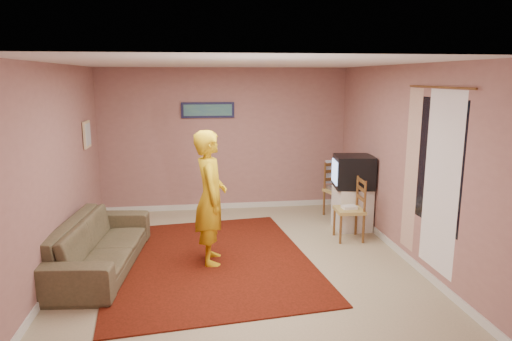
{
  "coord_description": "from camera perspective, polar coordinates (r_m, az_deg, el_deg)",
  "views": [
    {
      "loc": [
        -0.55,
        -5.79,
        2.44
      ],
      "look_at": [
        0.32,
        0.6,
        1.11
      ],
      "focal_mm": 32.0,
      "sensor_mm": 36.0,
      "label": 1
    }
  ],
  "objects": [
    {
      "name": "ground",
      "position": [
        6.3,
        -2.18,
        -11.09
      ],
      "size": [
        5.0,
        5.0,
        0.0
      ],
      "primitive_type": "plane",
      "color": "tan",
      "rests_on": "ground"
    },
    {
      "name": "wall_back",
      "position": [
        8.38,
        -3.91,
        3.83
      ],
      "size": [
        4.5,
        0.02,
        2.6
      ],
      "primitive_type": "cube",
      "color": "#9D6D67",
      "rests_on": "ground"
    },
    {
      "name": "wall_front",
      "position": [
        3.52,
        1.66,
        -7.17
      ],
      "size": [
        4.5,
        0.02,
        2.6
      ],
      "primitive_type": "cube",
      "color": "#9D6D67",
      "rests_on": "ground"
    },
    {
      "name": "wall_left",
      "position": [
        6.14,
        -23.66,
        -0.01
      ],
      "size": [
        0.02,
        5.0,
        2.6
      ],
      "primitive_type": "cube",
      "color": "#9D6D67",
      "rests_on": "ground"
    },
    {
      "name": "wall_right",
      "position": [
        6.53,
        17.79,
        1.07
      ],
      "size": [
        0.02,
        5.0,
        2.6
      ],
      "primitive_type": "cube",
      "color": "#9D6D67",
      "rests_on": "ground"
    },
    {
      "name": "ceiling",
      "position": [
        5.82,
        -2.38,
        13.25
      ],
      "size": [
        4.5,
        5.0,
        0.02
      ],
      "primitive_type": "cube",
      "color": "silver",
      "rests_on": "wall_back"
    },
    {
      "name": "baseboard_back",
      "position": [
        8.63,
        -3.8,
        -4.42
      ],
      "size": [
        4.5,
        0.02,
        0.1
      ],
      "primitive_type": "cube",
      "color": "silver",
      "rests_on": "ground"
    },
    {
      "name": "baseboard_left",
      "position": [
        6.49,
        -22.67,
        -10.88
      ],
      "size": [
        0.02,
        5.0,
        0.1
      ],
      "primitive_type": "cube",
      "color": "silver",
      "rests_on": "ground"
    },
    {
      "name": "baseboard_right",
      "position": [
        6.85,
        17.06,
        -9.26
      ],
      "size": [
        0.02,
        5.0,
        0.1
      ],
      "primitive_type": "cube",
      "color": "silver",
      "rests_on": "ground"
    },
    {
      "name": "window",
      "position": [
        5.72,
        21.66,
        0.89
      ],
      "size": [
        0.01,
        1.1,
        1.5
      ],
      "primitive_type": "cube",
      "color": "black",
      "rests_on": "wall_right"
    },
    {
      "name": "curtain_sheer",
      "position": [
        5.62,
        22.12,
        -1.41
      ],
      "size": [
        0.01,
        0.75,
        2.1
      ],
      "primitive_type": "cube",
      "color": "white",
      "rests_on": "wall_right"
    },
    {
      "name": "curtain_floral",
      "position": [
        6.22,
        18.84,
        0.02
      ],
      "size": [
        0.01,
        0.35,
        2.1
      ],
      "primitive_type": "cube",
      "color": "beige",
      "rests_on": "wall_right"
    },
    {
      "name": "curtain_rod",
      "position": [
        5.61,
        21.93,
        9.64
      ],
      "size": [
        0.02,
        1.4,
        0.02
      ],
      "primitive_type": "cylinder",
      "rotation": [
        1.57,
        0.0,
        0.0
      ],
      "color": "brown",
      "rests_on": "wall_right"
    },
    {
      "name": "picture_back",
      "position": [
        8.28,
        -6.04,
        7.52
      ],
      "size": [
        0.95,
        0.04,
        0.28
      ],
      "color": "#131536",
      "rests_on": "wall_back"
    },
    {
      "name": "picture_left",
      "position": [
        7.63,
        -20.36,
        4.25
      ],
      "size": [
        0.04,
        0.38,
        0.42
      ],
      "color": "beige",
      "rests_on": "wall_left"
    },
    {
      "name": "area_rug",
      "position": [
        6.29,
        -5.93,
        -11.1
      ],
      "size": [
        2.98,
        3.57,
        0.02
      ],
      "primitive_type": "cube",
      "rotation": [
        0.0,
        0.0,
        0.11
      ],
      "color": "black",
      "rests_on": "ground"
    },
    {
      "name": "tv_cabinet",
      "position": [
        7.57,
        11.91,
        -4.64
      ],
      "size": [
        0.54,
        0.5,
        0.69
      ],
      "primitive_type": "cube",
      "color": "silver",
      "rests_on": "ground"
    },
    {
      "name": "crt_tv",
      "position": [
        7.42,
        12.06,
        -0.14
      ],
      "size": [
        0.67,
        0.61,
        0.52
      ],
      "rotation": [
        0.0,
        0.0,
        -0.13
      ],
      "color": "black",
      "rests_on": "tv_cabinet"
    },
    {
      "name": "chair_a",
      "position": [
        8.14,
        10.35,
        -1.7
      ],
      "size": [
        0.54,
        0.53,
        0.52
      ],
      "rotation": [
        0.0,
        0.0,
        0.33
      ],
      "color": "tan",
      "rests_on": "ground"
    },
    {
      "name": "dvd_player",
      "position": [
        8.16,
        10.33,
        -2.13
      ],
      "size": [
        0.41,
        0.33,
        0.06
      ],
      "primitive_type": "cube",
      "rotation": [
        0.0,
        0.0,
        0.19
      ],
      "color": "#AEAEB3",
      "rests_on": "chair_a"
    },
    {
      "name": "blue_throw",
      "position": [
        8.28,
        10.0,
        -0.13
      ],
      "size": [
        0.39,
        0.05,
        0.41
      ],
      "primitive_type": "cube",
      "color": "#98BDF9",
      "rests_on": "chair_a"
    },
    {
      "name": "chair_b",
      "position": [
        7.02,
        11.61,
        -3.94
      ],
      "size": [
        0.43,
        0.45,
        0.51
      ],
      "rotation": [
        0.0,
        0.0,
        -1.62
      ],
      "color": "tan",
      "rests_on": "ground"
    },
    {
      "name": "game_console",
      "position": [
        7.04,
        11.58,
        -4.51
      ],
      "size": [
        0.23,
        0.18,
        0.04
      ],
      "primitive_type": "cube",
      "rotation": [
        0.0,
        0.0,
        0.1
      ],
      "color": "white",
      "rests_on": "chair_b"
    },
    {
      "name": "sofa",
      "position": [
        6.27,
        -18.98,
        -8.72
      ],
      "size": [
        1.08,
        2.28,
        0.64
      ],
      "primitive_type": "imported",
      "rotation": [
        0.0,
        0.0,
        1.47
      ],
      "color": "brown",
      "rests_on": "ground"
    },
    {
      "name": "person",
      "position": [
        5.98,
        -5.71,
        -3.42
      ],
      "size": [
        0.42,
        0.65,
        1.77
      ],
      "primitive_type": "imported",
      "rotation": [
        0.0,
        0.0,
        1.57
      ],
      "color": "gold",
      "rests_on": "ground"
    }
  ]
}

